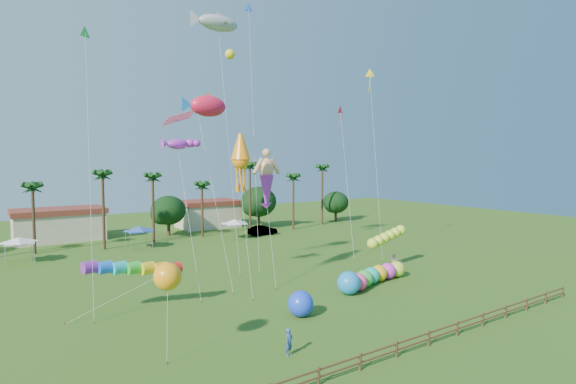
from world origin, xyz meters
TOP-DOWN VIEW (x-y plane):
  - ground at (0.00, 0.00)m, footprint 160.00×160.00m
  - tree_line at (3.57, 44.00)m, footprint 69.46×8.91m
  - buildings_row at (-3.09, 50.00)m, footprint 35.00×7.00m
  - tent_row at (-6.00, 36.33)m, footprint 31.00×4.00m
  - fence at (0.00, -6.00)m, footprint 36.12×0.12m
  - car_b at (13.48, 36.84)m, footprint 4.78×1.78m
  - spectator_a at (-8.21, -2.08)m, footprint 0.72×0.61m
  - spectator_b at (14.45, 10.07)m, footprint 0.87×0.95m
  - caterpillar_inflatable at (6.82, 6.17)m, footprint 10.24×3.84m
  - blue_ball at (-3.59, 3.06)m, footprint 1.99×1.99m
  - rainbow_tube at (-12.52, 10.68)m, footprint 9.86×1.45m
  - green_worm at (10.69, 9.73)m, footprint 8.95×2.71m
  - orange_ball_kite at (-14.53, 1.30)m, footprint 2.01×2.01m
  - merman_kite at (-0.23, 13.38)m, footprint 2.69×4.41m
  - fish_kite at (-4.73, 16.91)m, footprint 5.67×7.15m
  - shark_kite at (-1.10, 21.96)m, footprint 6.59×7.55m
  - squid_kite at (-4.07, 11.57)m, footprint 2.20×4.29m
  - lobster_kite at (-8.85, 14.34)m, footprint 3.69×5.21m
  - delta_kite_red at (14.53, 19.45)m, footprint 2.40×5.05m
  - delta_kite_yellow at (16.81, 16.60)m, footprint 2.08×4.47m
  - delta_kite_green at (-16.14, 14.57)m, footprint 1.40×4.72m
  - delta_kite_blue at (1.88, 20.42)m, footprint 2.00×4.78m

SIDE VIEW (x-z plane):
  - ground at x=0.00m, z-range 0.00..0.00m
  - fence at x=0.00m, z-range 0.11..1.11m
  - car_b at x=13.48m, z-range 0.00..1.56m
  - spectator_b at x=14.45m, z-range 0.00..1.57m
  - spectator_a at x=-8.21m, z-range 0.00..1.69m
  - caterpillar_inflatable at x=6.82m, z-range -0.17..1.92m
  - blue_ball at x=-3.59m, z-range 0.00..1.99m
  - buildings_row at x=-3.09m, z-range 0.00..4.00m
  - tent_row at x=-6.00m, z-range 2.45..3.05m
  - green_worm at x=10.69m, z-range 1.20..5.00m
  - rainbow_tube at x=-12.52m, z-range 1.34..5.01m
  - tree_line at x=3.57m, z-range -1.22..9.78m
  - orange_ball_kite at x=-14.53m, z-range 2.14..8.08m
  - merman_kite at x=-0.23m, z-range 3.44..15.99m
  - squid_kite at x=-4.07m, z-range 4.68..19.09m
  - lobster_kite at x=-8.85m, z-range 6.34..20.34m
  - fish_kite at x=-4.73m, z-range 8.02..26.38m
  - delta_kite_red at x=14.53m, z-range 8.54..27.44m
  - delta_kite_green at x=-16.14m, z-range 10.21..32.69m
  - delta_kite_yellow at x=16.81m, z-range 10.62..33.87m
  - shark_kite at x=-1.10m, z-range 12.93..41.03m
  - delta_kite_blue at x=1.88m, z-range 13.32..42.67m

